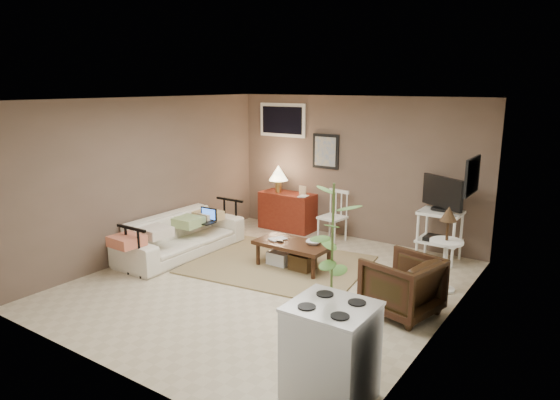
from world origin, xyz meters
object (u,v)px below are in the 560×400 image
Objects in this scene: sofa at (181,229)px; spindle_chair at (333,218)px; red_console at (287,207)px; armchair at (402,283)px; potted_plant at (332,260)px; tv_stand at (440,217)px; stove at (331,353)px; side_table at (447,239)px; coffee_table at (292,253)px.

sofa is 2.46× the size of spindle_chair.
spindle_chair is (1.03, -0.15, -0.00)m from red_console.
armchair is 1.25m from potted_plant.
red_console is 2.81m from tv_stand.
tv_stand reaches higher than stove.
side_table is (0.40, -1.07, 0.01)m from tv_stand.
coffee_table is 1.27× the size of stove.
potted_plant is at bearing -105.07° from side_table.
potted_plant is 1.96× the size of stove.
sofa is 1.65× the size of tv_stand.
red_console is at bearing -15.67° from sofa.
stove is at bearing -52.41° from red_console.
red_console reaches higher than spindle_chair.
armchair is (-0.21, -0.94, -0.31)m from side_table.
tv_stand reaches higher than side_table.
sofa is 3.91m from tv_stand.
sofa is at bearing -165.60° from coffee_table.
potted_plant is at bearing -3.67° from armchair.
stove reaches higher than spindle_chair.
potted_plant reaches higher than spindle_chair.
spindle_chair is 0.50× the size of potted_plant.
side_table is 2.84m from stove.
potted_plant reaches higher than stove.
armchair is (2.99, -2.13, -0.03)m from red_console.
stove is (0.11, -1.89, 0.05)m from armchair.
armchair is 1.90m from stove.
stove is (2.07, -3.88, 0.03)m from spindle_chair.
potted_plant is (1.48, -1.59, 0.67)m from coffee_table.
coffee_table is 2.12m from side_table.
stove is at bearing -61.89° from spindle_chair.
coffee_table is 0.95× the size of red_console.
side_table is (3.78, 0.88, 0.28)m from sofa.
armchair reaches higher than coffee_table.
armchair is 0.87× the size of stove.
potted_plant reaches higher than sofa.
spindle_chair is at bearing -39.89° from sofa.
stove is (1.92, -2.40, 0.20)m from coffee_table.
stove is (3.10, -4.02, 0.03)m from red_console.
potted_plant is (3.24, -1.14, 0.49)m from sofa.
coffee_table is at bearing 128.69° from stove.
tv_stand is 1.15m from side_table.
armchair is at bearing -15.65° from coffee_table.
tv_stand reaches higher than red_console.
red_console is 0.69× the size of potted_plant.
spindle_chair is 2.43m from side_table.
potted_plant is (-0.34, -1.08, 0.53)m from armchair.
red_console is 5.08m from stove.
tv_stand is 2.04m from armchair.
sofa is at bearing -149.98° from tv_stand.
potted_plant is at bearing -50.41° from red_console.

